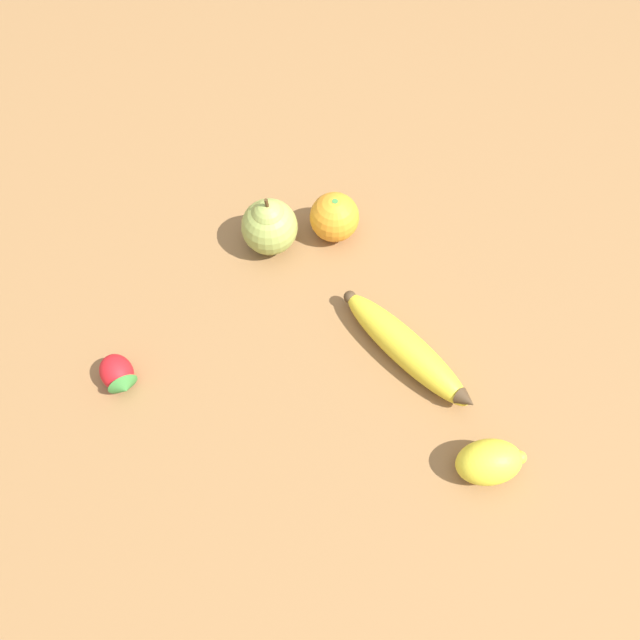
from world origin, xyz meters
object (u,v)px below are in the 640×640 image
Objects in this scene: banana at (407,349)px; orange at (334,217)px; lemon at (489,462)px; strawberry at (118,375)px; pear at (269,225)px.

orange reaches higher than banana.
lemon is at bearing -12.64° from banana.
banana is at bearing 63.33° from strawberry.
strawberry is 0.46m from lemon.
orange is at bearing 123.18° from pear.
pear is 0.42m from lemon.
pear is 1.04× the size of lemon.
strawberry is 0.72× the size of lemon.
banana is at bearing 65.91° from pear.
pear is at bearing -177.39° from banana.
orange is at bearing 161.71° from banana.
pear reaches higher than lemon.
banana is 2.17× the size of pear.
pear reaches higher than strawberry.
orange is 0.36m from strawberry.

